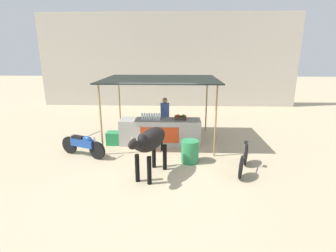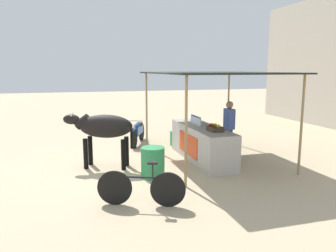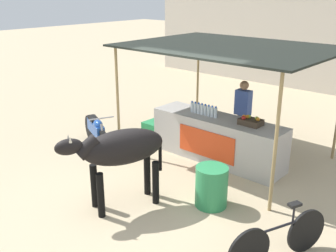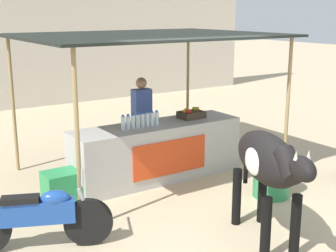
{
  "view_description": "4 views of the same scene",
  "coord_description": "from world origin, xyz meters",
  "px_view_note": "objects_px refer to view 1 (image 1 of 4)",
  "views": [
    {
      "loc": [
        0.64,
        -7.22,
        3.42
      ],
      "look_at": [
        0.34,
        0.87,
        1.09
      ],
      "focal_mm": 28.0,
      "sensor_mm": 36.0,
      "label": 1
    },
    {
      "loc": [
        8.28,
        -1.21,
        2.51
      ],
      "look_at": [
        0.45,
        1.09,
        1.1
      ],
      "focal_mm": 35.0,
      "sensor_mm": 36.0,
      "label": 2
    },
    {
      "loc": [
        4.46,
        -4.42,
        3.57
      ],
      "look_at": [
        -0.43,
        1.09,
        0.96
      ],
      "focal_mm": 42.0,
      "sensor_mm": 36.0,
      "label": 3
    },
    {
      "loc": [
        -4.05,
        -4.28,
        2.82
      ],
      "look_at": [
        -0.28,
        1.43,
        1.12
      ],
      "focal_mm": 50.0,
      "sensor_mm": 36.0,
      "label": 4
    }
  ],
  "objects_px": {
    "cooler_box": "(115,138)",
    "bicycle_leaning": "(244,160)",
    "cow": "(150,142)",
    "vendor_behind_counter": "(165,118)",
    "motorcycle_parked": "(83,144)",
    "water_barrel": "(190,151)",
    "stall_counter": "(160,132)",
    "fruit_crate": "(180,117)"
  },
  "relations": [
    {
      "from": "fruit_crate",
      "to": "bicycle_leaning",
      "type": "bearing_deg",
      "value": -51.27
    },
    {
      "from": "stall_counter",
      "to": "cow",
      "type": "distance_m",
      "value": 2.74
    },
    {
      "from": "cow",
      "to": "bicycle_leaning",
      "type": "bearing_deg",
      "value": 8.91
    },
    {
      "from": "motorcycle_parked",
      "to": "cow",
      "type": "bearing_deg",
      "value": -29.72
    },
    {
      "from": "cooler_box",
      "to": "motorcycle_parked",
      "type": "height_order",
      "value": "motorcycle_parked"
    },
    {
      "from": "cooler_box",
      "to": "bicycle_leaning",
      "type": "distance_m",
      "value": 4.83
    },
    {
      "from": "water_barrel",
      "to": "motorcycle_parked",
      "type": "height_order",
      "value": "motorcycle_parked"
    },
    {
      "from": "water_barrel",
      "to": "cow",
      "type": "height_order",
      "value": "cow"
    },
    {
      "from": "cooler_box",
      "to": "water_barrel",
      "type": "distance_m",
      "value": 3.18
    },
    {
      "from": "stall_counter",
      "to": "fruit_crate",
      "type": "xyz_separation_m",
      "value": [
        0.75,
        0.05,
        0.55
      ]
    },
    {
      "from": "vendor_behind_counter",
      "to": "motorcycle_parked",
      "type": "relative_size",
      "value": 0.98
    },
    {
      "from": "motorcycle_parked",
      "to": "stall_counter",
      "type": "bearing_deg",
      "value": 27.77
    },
    {
      "from": "water_barrel",
      "to": "cow",
      "type": "distance_m",
      "value": 1.68
    },
    {
      "from": "water_barrel",
      "to": "bicycle_leaning",
      "type": "height_order",
      "value": "bicycle_leaning"
    },
    {
      "from": "stall_counter",
      "to": "vendor_behind_counter",
      "type": "height_order",
      "value": "vendor_behind_counter"
    },
    {
      "from": "stall_counter",
      "to": "motorcycle_parked",
      "type": "bearing_deg",
      "value": -152.23
    },
    {
      "from": "motorcycle_parked",
      "to": "cooler_box",
      "type": "bearing_deg",
      "value": 57.44
    },
    {
      "from": "motorcycle_parked",
      "to": "bicycle_leaning",
      "type": "relative_size",
      "value": 1.08
    },
    {
      "from": "water_barrel",
      "to": "vendor_behind_counter",
      "type": "bearing_deg",
      "value": 110.57
    },
    {
      "from": "fruit_crate",
      "to": "cooler_box",
      "type": "height_order",
      "value": "fruit_crate"
    },
    {
      "from": "water_barrel",
      "to": "bicycle_leaning",
      "type": "xyz_separation_m",
      "value": [
        1.55,
        -0.6,
        -0.01
      ]
    },
    {
      "from": "fruit_crate",
      "to": "motorcycle_parked",
      "type": "height_order",
      "value": "fruit_crate"
    },
    {
      "from": "cooler_box",
      "to": "bicycle_leaning",
      "type": "xyz_separation_m",
      "value": [
        4.32,
        -2.16,
        0.11
      ]
    },
    {
      "from": "bicycle_leaning",
      "to": "fruit_crate",
      "type": "bearing_deg",
      "value": 128.73
    },
    {
      "from": "cooler_box",
      "to": "motorcycle_parked",
      "type": "xyz_separation_m",
      "value": [
        -0.78,
        -1.22,
        0.19
      ]
    },
    {
      "from": "fruit_crate",
      "to": "cooler_box",
      "type": "relative_size",
      "value": 0.73
    },
    {
      "from": "water_barrel",
      "to": "cow",
      "type": "bearing_deg",
      "value": -138.38
    },
    {
      "from": "stall_counter",
      "to": "bicycle_leaning",
      "type": "xyz_separation_m",
      "value": [
        2.6,
        -2.26,
        -0.13
      ]
    },
    {
      "from": "vendor_behind_counter",
      "to": "cow",
      "type": "relative_size",
      "value": 0.91
    },
    {
      "from": "stall_counter",
      "to": "fruit_crate",
      "type": "distance_m",
      "value": 0.93
    },
    {
      "from": "water_barrel",
      "to": "motorcycle_parked",
      "type": "xyz_separation_m",
      "value": [
        -3.54,
        0.35,
        0.07
      ]
    },
    {
      "from": "cow",
      "to": "fruit_crate",
      "type": "bearing_deg",
      "value": 72.76
    },
    {
      "from": "cooler_box",
      "to": "bicycle_leaning",
      "type": "relative_size",
      "value": 0.39
    },
    {
      "from": "cow",
      "to": "cooler_box",
      "type": "bearing_deg",
      "value": 122.05
    },
    {
      "from": "cow",
      "to": "bicycle_leaning",
      "type": "distance_m",
      "value": 2.82
    },
    {
      "from": "cooler_box",
      "to": "bicycle_leaning",
      "type": "bearing_deg",
      "value": -26.58
    },
    {
      "from": "stall_counter",
      "to": "cooler_box",
      "type": "bearing_deg",
      "value": -176.76
    },
    {
      "from": "cooler_box",
      "to": "water_barrel",
      "type": "bearing_deg",
      "value": -29.46
    },
    {
      "from": "vendor_behind_counter",
      "to": "water_barrel",
      "type": "height_order",
      "value": "vendor_behind_counter"
    },
    {
      "from": "stall_counter",
      "to": "bicycle_leaning",
      "type": "bearing_deg",
      "value": -40.97
    },
    {
      "from": "motorcycle_parked",
      "to": "bicycle_leaning",
      "type": "xyz_separation_m",
      "value": [
        5.09,
        -0.94,
        -0.08
      ]
    },
    {
      "from": "stall_counter",
      "to": "motorcycle_parked",
      "type": "distance_m",
      "value": 2.82
    }
  ]
}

